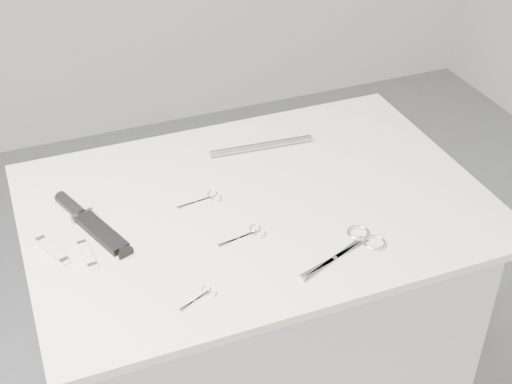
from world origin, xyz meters
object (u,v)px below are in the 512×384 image
object	(u,v)px
tiny_scissors	(201,296)
pocket_knife_b	(87,255)
embroidery_scissors_b	(206,199)
plinth	(257,349)
embroidery_scissors_a	(249,235)
pocket_knife_a	(52,250)
large_shears	(355,245)
sheathed_knife	(87,220)
metal_rail	(261,146)

from	to	relation	value
tiny_scissors	pocket_knife_b	distance (m)	0.26
embroidery_scissors_b	pocket_knife_b	world-z (taller)	pocket_knife_b
plinth	tiny_scissors	world-z (taller)	tiny_scissors
embroidery_scissors_a	embroidery_scissors_b	xyz separation A→B (m)	(-0.04, 0.15, -0.00)
tiny_scissors	pocket_knife_a	distance (m)	0.33
tiny_scissors	large_shears	bearing A→B (deg)	-18.83
embroidery_scissors_a	embroidery_scissors_b	world-z (taller)	same
embroidery_scissors_a	sheathed_knife	world-z (taller)	sheathed_knife
sheathed_knife	pocket_knife_b	world-z (taller)	sheathed_knife
embroidery_scissors_a	sheathed_knife	distance (m)	0.34
sheathed_knife	embroidery_scissors_b	bearing A→B (deg)	-112.81
pocket_knife_b	tiny_scissors	bearing A→B (deg)	-142.57
embroidery_scissors_a	metal_rail	world-z (taller)	metal_rail
pocket_knife_b	metal_rail	world-z (taller)	metal_rail
tiny_scissors	pocket_knife_b	size ratio (longest dim) A/B	0.92
pocket_knife_a	pocket_knife_b	bearing A→B (deg)	-143.96
plinth	sheathed_knife	bearing A→B (deg)	170.75
pocket_knife_b	embroidery_scissors_a	bearing A→B (deg)	-104.40
tiny_scissors	sheathed_knife	distance (m)	0.34
embroidery_scissors_a	sheathed_knife	size ratio (longest dim) A/B	0.44
large_shears	pocket_knife_a	distance (m)	0.61
embroidery_scissors_b	pocket_knife_a	world-z (taller)	pocket_knife_a
large_shears	embroidery_scissors_b	world-z (taller)	large_shears
pocket_knife_a	embroidery_scissors_a	bearing A→B (deg)	-125.45
plinth	tiny_scissors	xyz separation A→B (m)	(-0.21, -0.24, 0.47)
large_shears	tiny_scissors	xyz separation A→B (m)	(-0.33, -0.03, -0.00)
large_shears	pocket_knife_b	xyz separation A→B (m)	(-0.51, 0.16, 0.00)
plinth	large_shears	xyz separation A→B (m)	(0.13, -0.21, 0.47)
embroidery_scissors_a	large_shears	bearing A→B (deg)	-40.51
embroidery_scissors_a	tiny_scissors	distance (m)	0.20
plinth	embroidery_scissors_a	distance (m)	0.49
tiny_scissors	pocket_knife_b	world-z (taller)	pocket_knife_b
plinth	tiny_scissors	size ratio (longest dim) A/B	11.29
embroidery_scissors_a	tiny_scissors	world-z (taller)	same
tiny_scissors	embroidery_scissors_b	bearing A→B (deg)	46.92
tiny_scissors	pocket_knife_a	size ratio (longest dim) A/B	0.77
tiny_scissors	sheathed_knife	bearing A→B (deg)	93.79
sheathed_knife	pocket_knife_b	xyz separation A→B (m)	(-0.02, -0.11, -0.00)
metal_rail	pocket_knife_a	bearing A→B (deg)	-158.50
tiny_scissors	metal_rail	size ratio (longest dim) A/B	0.31
large_shears	embroidery_scissors_a	distance (m)	0.22
large_shears	embroidery_scissors_b	size ratio (longest dim) A/B	2.05
pocket_knife_a	plinth	bearing A→B (deg)	-110.59
embroidery_scissors_b	tiny_scissors	size ratio (longest dim) A/B	1.29
pocket_knife_a	tiny_scissors	bearing A→B (deg)	-156.12
large_shears	metal_rail	size ratio (longest dim) A/B	0.82
embroidery_scissors_a	pocket_knife_b	size ratio (longest dim) A/B	1.23
embroidery_scissors_b	metal_rail	size ratio (longest dim) A/B	0.40
plinth	embroidery_scissors_b	bearing A→B (deg)	154.71
plinth	pocket_knife_a	world-z (taller)	pocket_knife_a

